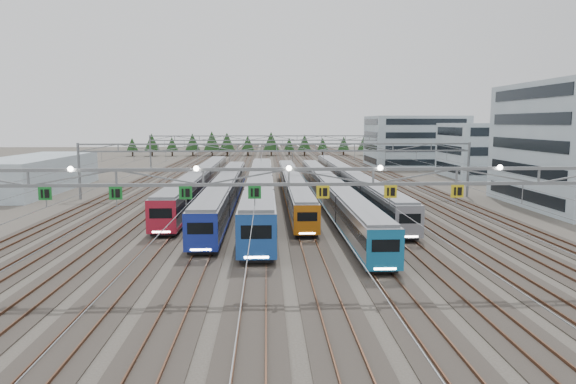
{
  "coord_description": "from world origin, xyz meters",
  "views": [
    {
      "loc": [
        -1.45,
        -33.47,
        10.84
      ],
      "look_at": [
        0.81,
        20.6,
        3.5
      ],
      "focal_mm": 32.0,
      "sensor_mm": 36.0,
      "label": 1
    }
  ],
  "objects_px": {
    "gantry_near": "(288,180)",
    "depot_bldg_north": "(414,141)",
    "train_a": "(201,181)",
    "train_e": "(329,191)",
    "train_f": "(349,180)",
    "depot_bldg_mid": "(483,150)",
    "gantry_far": "(273,142)",
    "train_b": "(226,191)",
    "west_shed": "(35,174)",
    "train_d": "(292,185)",
    "train_c": "(261,189)",
    "gantry_mid": "(277,154)"
  },
  "relations": [
    {
      "from": "train_d",
      "to": "depot_bldg_mid",
      "type": "distance_m",
      "value": 48.46
    },
    {
      "from": "train_b",
      "to": "depot_bldg_mid",
      "type": "distance_m",
      "value": 59.86
    },
    {
      "from": "train_b",
      "to": "train_e",
      "type": "height_order",
      "value": "train_b"
    },
    {
      "from": "gantry_near",
      "to": "west_shed",
      "type": "height_order",
      "value": "gantry_near"
    },
    {
      "from": "train_d",
      "to": "train_e",
      "type": "distance_m",
      "value": 8.31
    },
    {
      "from": "depot_bldg_mid",
      "to": "west_shed",
      "type": "relative_size",
      "value": 0.53
    },
    {
      "from": "train_d",
      "to": "train_e",
      "type": "bearing_deg",
      "value": -57.2
    },
    {
      "from": "train_e",
      "to": "gantry_mid",
      "type": "bearing_deg",
      "value": 133.2
    },
    {
      "from": "train_f",
      "to": "depot_bldg_north",
      "type": "height_order",
      "value": "depot_bldg_north"
    },
    {
      "from": "gantry_far",
      "to": "depot_bldg_mid",
      "type": "bearing_deg",
      "value": -22.69
    },
    {
      "from": "gantry_near",
      "to": "gantry_mid",
      "type": "height_order",
      "value": "gantry_near"
    },
    {
      "from": "train_a",
      "to": "train_e",
      "type": "relative_size",
      "value": 0.93
    },
    {
      "from": "train_c",
      "to": "gantry_far",
      "type": "distance_m",
      "value": 52.81
    },
    {
      "from": "train_b",
      "to": "depot_bldg_mid",
      "type": "xyz_separation_m",
      "value": [
        48.6,
        34.79,
        3.29
      ]
    },
    {
      "from": "gantry_near",
      "to": "depot_bldg_mid",
      "type": "relative_size",
      "value": 3.52
    },
    {
      "from": "train_b",
      "to": "depot_bldg_mid",
      "type": "height_order",
      "value": "depot_bldg_mid"
    },
    {
      "from": "gantry_near",
      "to": "depot_bldg_mid",
      "type": "distance_m",
      "value": 79.57
    },
    {
      "from": "gantry_far",
      "to": "west_shed",
      "type": "xyz_separation_m",
      "value": [
        -38.34,
        -35.43,
        -3.66
      ]
    },
    {
      "from": "gantry_near",
      "to": "train_f",
      "type": "bearing_deg",
      "value": 75.99
    },
    {
      "from": "gantry_mid",
      "to": "west_shed",
      "type": "relative_size",
      "value": 1.88
    },
    {
      "from": "depot_bldg_north",
      "to": "west_shed",
      "type": "relative_size",
      "value": 0.73
    },
    {
      "from": "depot_bldg_north",
      "to": "train_b",
      "type": "bearing_deg",
      "value": -125.03
    },
    {
      "from": "train_b",
      "to": "train_f",
      "type": "relative_size",
      "value": 0.76
    },
    {
      "from": "gantry_mid",
      "to": "gantry_far",
      "type": "xyz_separation_m",
      "value": [
        0.0,
        45.0,
        0.0
      ]
    },
    {
      "from": "train_a",
      "to": "gantry_far",
      "type": "distance_m",
      "value": 43.34
    },
    {
      "from": "gantry_mid",
      "to": "depot_bldg_north",
      "type": "bearing_deg",
      "value": 56.19
    },
    {
      "from": "train_d",
      "to": "depot_bldg_mid",
      "type": "relative_size",
      "value": 3.4
    },
    {
      "from": "gantry_far",
      "to": "train_b",
      "type": "bearing_deg",
      "value": -97.36
    },
    {
      "from": "train_f",
      "to": "gantry_mid",
      "type": "bearing_deg",
      "value": -155.37
    },
    {
      "from": "train_a",
      "to": "train_c",
      "type": "bearing_deg",
      "value": -50.64
    },
    {
      "from": "gantry_near",
      "to": "depot_bldg_north",
      "type": "height_order",
      "value": "depot_bldg_north"
    },
    {
      "from": "gantry_near",
      "to": "gantry_far",
      "type": "bearing_deg",
      "value": 89.97
    },
    {
      "from": "train_b",
      "to": "train_e",
      "type": "relative_size",
      "value": 0.81
    },
    {
      "from": "train_d",
      "to": "gantry_mid",
      "type": "xyz_separation_m",
      "value": [
        -2.25,
        0.21,
        4.49
      ]
    },
    {
      "from": "train_a",
      "to": "train_f",
      "type": "relative_size",
      "value": 0.87
    },
    {
      "from": "train_a",
      "to": "train_f",
      "type": "bearing_deg",
      "value": 4.56
    },
    {
      "from": "train_b",
      "to": "west_shed",
      "type": "bearing_deg",
      "value": 151.92
    },
    {
      "from": "gantry_mid",
      "to": "train_f",
      "type": "bearing_deg",
      "value": 24.63
    },
    {
      "from": "train_d",
      "to": "west_shed",
      "type": "xyz_separation_m",
      "value": [
        -40.59,
        9.78,
        0.83
      ]
    },
    {
      "from": "depot_bldg_mid",
      "to": "depot_bldg_north",
      "type": "relative_size",
      "value": 0.73
    },
    {
      "from": "train_d",
      "to": "depot_bldg_mid",
      "type": "xyz_separation_m",
      "value": [
        39.6,
        27.71,
        3.48
      ]
    },
    {
      "from": "depot_bldg_north",
      "to": "gantry_far",
      "type": "bearing_deg",
      "value": -167.85
    },
    {
      "from": "train_f",
      "to": "gantry_far",
      "type": "distance_m",
      "value": 41.63
    },
    {
      "from": "train_d",
      "to": "gantry_near",
      "type": "relative_size",
      "value": 0.96
    },
    {
      "from": "train_e",
      "to": "gantry_near",
      "type": "height_order",
      "value": "gantry_near"
    },
    {
      "from": "train_e",
      "to": "gantry_mid",
      "type": "height_order",
      "value": "gantry_mid"
    },
    {
      "from": "train_b",
      "to": "train_c",
      "type": "distance_m",
      "value": 4.52
    },
    {
      "from": "train_a",
      "to": "gantry_mid",
      "type": "bearing_deg",
      "value": -16.65
    },
    {
      "from": "train_a",
      "to": "train_c",
      "type": "relative_size",
      "value": 1.05
    },
    {
      "from": "gantry_mid",
      "to": "depot_bldg_north",
      "type": "relative_size",
      "value": 2.56
    }
  ]
}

